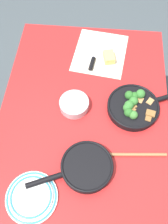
{
  "coord_description": "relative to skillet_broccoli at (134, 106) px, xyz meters",
  "views": [
    {
      "loc": [
        0.6,
        0.05,
        1.84
      ],
      "look_at": [
        0.0,
        0.0,
        0.77
      ],
      "focal_mm": 40.0,
      "sensor_mm": 36.0,
      "label": 1
    }
  ],
  "objects": [
    {
      "name": "dinner_plate_stack",
      "position": [
        0.47,
        -0.43,
        -0.01
      ],
      "size": [
        0.22,
        0.22,
        0.03
      ],
      "color": "white",
      "rests_on": "dining_table_red"
    },
    {
      "name": "parchment_sheet",
      "position": [
        -0.36,
        -0.19,
        -0.03
      ],
      "size": [
        0.37,
        0.33,
        0.0
      ],
      "color": "silver",
      "rests_on": "dining_table_red"
    },
    {
      "name": "dining_table_red",
      "position": [
        0.05,
        -0.24,
        -0.11
      ],
      "size": [
        1.22,
        0.84,
        0.75
      ],
      "color": "red",
      "rests_on": "ground_plane"
    },
    {
      "name": "skillet_eggs",
      "position": [
        0.33,
        -0.21,
        -0.0
      ],
      "size": [
        0.23,
        0.37,
        0.05
      ],
      "rotation": [
        0.0,
        0.0,
        5.12
      ],
      "color": "black",
      "rests_on": "dining_table_red"
    },
    {
      "name": "skillet_broccoli",
      "position": [
        0.0,
        0.0,
        0.0
      ],
      "size": [
        0.26,
        0.36,
        0.08
      ],
      "rotation": [
        0.0,
        0.0,
        1.98
      ],
      "color": "black",
      "rests_on": "dining_table_red"
    },
    {
      "name": "wooden_spoon",
      "position": [
        0.25,
        -0.1,
        -0.02
      ],
      "size": [
        0.06,
        0.4,
        0.02
      ],
      "rotation": [
        0.0,
        0.0,
        4.8
      ],
      "color": "#996B42",
      "rests_on": "dining_table_red"
    },
    {
      "name": "cheese_block",
      "position": [
        -0.31,
        -0.13,
        -0.01
      ],
      "size": [
        0.09,
        0.07,
        0.04
      ],
      "color": "#EACC66",
      "rests_on": "dining_table_red"
    },
    {
      "name": "ground_plane",
      "position": [
        0.05,
        -0.24,
        -0.78
      ],
      "size": [
        14.0,
        14.0,
        0.0
      ],
      "primitive_type": "plane",
      "color": "#424C51"
    },
    {
      "name": "prep_bowl_steel",
      "position": [
        0.01,
        -0.3,
        -0.0
      ],
      "size": [
        0.15,
        0.15,
        0.05
      ],
      "color": "#B7B7BC",
      "rests_on": "dining_table_red"
    },
    {
      "name": "grater_knife",
      "position": [
        -0.3,
        -0.22,
        -0.02
      ],
      "size": [
        0.23,
        0.06,
        0.02
      ],
      "rotation": [
        0.0,
        0.0,
        2.99
      ],
      "color": "silver",
      "rests_on": "dining_table_red"
    }
  ]
}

